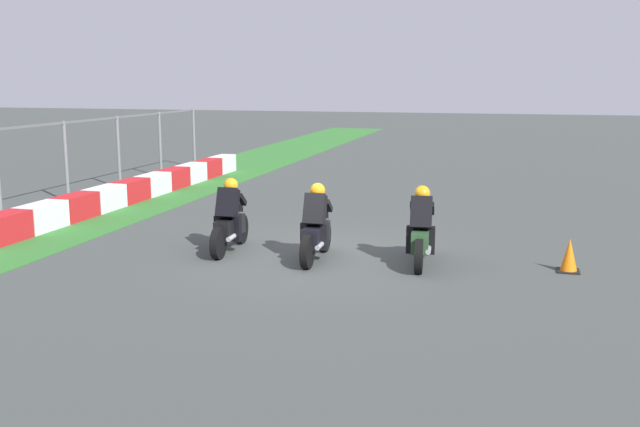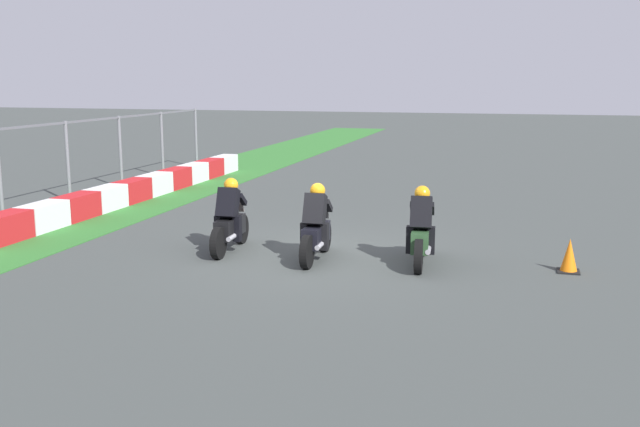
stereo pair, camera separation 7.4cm
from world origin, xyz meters
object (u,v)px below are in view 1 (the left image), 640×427
(traffic_cone, at_px, (569,256))
(rider_lane_a, at_px, (421,232))
(rider_lane_b, at_px, (316,229))
(rider_lane_c, at_px, (230,221))

(traffic_cone, bearing_deg, rider_lane_a, 93.12)
(rider_lane_b, distance_m, rider_lane_c, 1.92)
(rider_lane_a, distance_m, traffic_cone, 2.74)
(traffic_cone, bearing_deg, rider_lane_b, 94.29)
(rider_lane_b, height_order, traffic_cone, rider_lane_b)
(rider_lane_b, xyz_separation_m, rider_lane_c, (0.22, 1.91, 0.00))
(traffic_cone, bearing_deg, rider_lane_c, 91.12)
(rider_lane_b, xyz_separation_m, traffic_cone, (0.36, -4.75, -0.33))
(rider_lane_a, relative_size, rider_lane_b, 1.00)
(rider_lane_a, bearing_deg, traffic_cone, -91.59)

